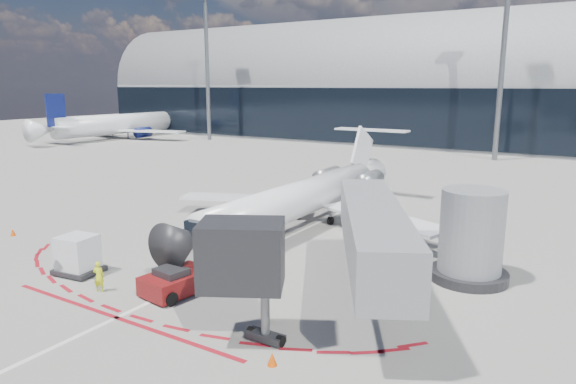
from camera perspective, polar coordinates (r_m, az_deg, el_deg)
The scene contains 14 objects.
ground at distance 32.24m, azimuth -2.64°, elevation -6.24°, with size 260.00×260.00×0.00m, color slate.
apron_centerline at distance 33.83m, azimuth -0.72°, elevation -5.34°, with size 0.25×40.00×0.01m, color silver.
apron_stop_bar at distance 24.29m, azimuth -18.51°, elevation -13.10°, with size 14.00×0.25×0.01m, color maroon.
terminal_building at distance 91.92m, azimuth 21.14°, elevation 10.13°, with size 150.00×24.15×24.00m.
jet_bridge at distance 24.53m, azimuth 12.48°, elevation -5.01°, with size 10.03×15.20×4.90m.
light_mast_west at distance 96.24m, azimuth -8.95°, elevation 13.18°, with size 0.70×0.70×25.00m, color slate.
light_mast_centre at distance 74.36m, azimuth 22.70°, elevation 12.87°, with size 0.70×0.70×25.00m, color slate.
regional_jet at distance 36.68m, azimuth 2.00°, elevation -0.44°, with size 21.35×26.33×6.59m.
pushback_tug at distance 25.96m, azimuth -12.29°, elevation -9.68°, with size 2.60×5.30×1.35m.
ramp_worker at distance 27.16m, azimuth -20.28°, elevation -8.78°, with size 0.57×0.37×1.55m, color #E2FA1A.
uld_container at distance 29.91m, azimuth -22.31°, elevation -6.51°, with size 2.47×2.18×2.11m.
safety_cone_left at distance 39.33m, azimuth -28.26°, elevation -3.97°, with size 0.35×0.35×0.49m, color #DD4B04.
safety_cone_right at distance 19.56m, azimuth -1.77°, elevation -18.06°, with size 0.36×0.36×0.50m, color #DD4B04.
bg_airliner_0 at distance 103.77m, azimuth -17.89°, elevation 8.70°, with size 33.01×34.95×10.68m, color white, non-canonical shape.
Camera 1 is at (17.33, -25.29, 10.00)m, focal length 32.00 mm.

